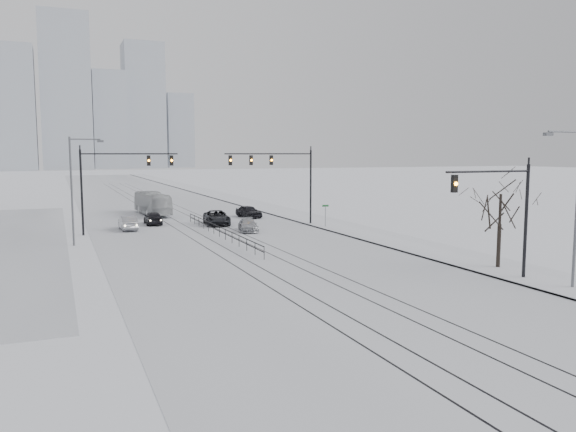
% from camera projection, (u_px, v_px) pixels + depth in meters
% --- Properties ---
extents(ground, '(500.00, 500.00, 0.00)m').
position_uv_depth(ground, '(409.00, 333.00, 23.89)').
color(ground, white).
rests_on(ground, ground).
extents(road, '(22.00, 260.00, 0.02)m').
position_uv_depth(road, '(162.00, 208.00, 79.01)').
color(road, silver).
rests_on(road, ground).
extents(sidewalk_east, '(5.00, 260.00, 0.16)m').
position_uv_depth(sidewalk_east, '(253.00, 204.00, 84.12)').
color(sidewalk_east, silver).
rests_on(sidewalk_east, ground).
extents(curb, '(0.10, 260.00, 0.12)m').
position_uv_depth(curb, '(237.00, 205.00, 83.20)').
color(curb, gray).
rests_on(curb, ground).
extents(tram_rails, '(5.30, 180.00, 0.01)m').
position_uv_depth(tram_rails, '(195.00, 224.00, 60.64)').
color(tram_rails, black).
rests_on(tram_rails, ground).
extents(skyline, '(96.00, 48.00, 72.00)m').
position_uv_depth(skyline, '(95.00, 106.00, 273.78)').
color(skyline, '#A7ADB7').
rests_on(skyline, ground).
extents(traffic_mast_near, '(6.10, 0.37, 7.00)m').
position_uv_depth(traffic_mast_near, '(506.00, 206.00, 32.98)').
color(traffic_mast_near, black).
rests_on(traffic_mast_near, ground).
extents(traffic_mast_ne, '(9.60, 0.37, 8.00)m').
position_uv_depth(traffic_mast_ne, '(282.00, 172.00, 58.49)').
color(traffic_mast_ne, black).
rests_on(traffic_mast_ne, ground).
extents(traffic_mast_nw, '(9.10, 0.37, 8.00)m').
position_uv_depth(traffic_mast_nw, '(114.00, 175.00, 53.11)').
color(traffic_mast_nw, black).
rests_on(traffic_mast_nw, ground).
extents(street_light_east, '(2.73, 0.25, 9.00)m').
position_uv_depth(street_light_east, '(573.00, 198.00, 30.88)').
color(street_light_east, '#595B60').
rests_on(street_light_east, ground).
extents(street_light_west, '(2.73, 0.25, 9.00)m').
position_uv_depth(street_light_west, '(75.00, 183.00, 46.25)').
color(street_light_west, '#595B60').
rests_on(street_light_west, ground).
extents(bare_tree, '(4.40, 4.40, 6.10)m').
position_uv_depth(bare_tree, '(501.00, 202.00, 36.67)').
color(bare_tree, black).
rests_on(bare_tree, ground).
extents(median_fence, '(0.06, 24.00, 1.00)m').
position_uv_depth(median_fence, '(219.00, 231.00, 51.39)').
color(median_fence, black).
rests_on(median_fence, ground).
extents(street_sign, '(0.70, 0.06, 2.40)m').
position_uv_depth(street_sign, '(325.00, 212.00, 57.59)').
color(street_sign, '#595B60').
rests_on(street_sign, ground).
extents(sedan_sb_inner, '(1.81, 4.24, 1.43)m').
position_uv_depth(sedan_sb_inner, '(153.00, 218.00, 60.38)').
color(sedan_sb_inner, black).
rests_on(sedan_sb_inner, ground).
extents(sedan_sb_outer, '(1.57, 4.33, 1.42)m').
position_uv_depth(sedan_sb_outer, '(128.00, 223.00, 56.09)').
color(sedan_sb_outer, '#9E9FA5').
rests_on(sedan_sb_outer, ground).
extents(sedan_nb_front, '(3.32, 5.79, 1.52)m').
position_uv_depth(sedan_nb_front, '(217.00, 218.00, 60.20)').
color(sedan_nb_front, black).
rests_on(sedan_nb_front, ground).
extents(sedan_nb_right, '(2.53, 4.48, 1.22)m').
position_uv_depth(sedan_nb_right, '(248.00, 225.00, 55.12)').
color(sedan_nb_right, '#AAACB2').
rests_on(sedan_nb_right, ground).
extents(sedan_nb_far, '(2.51, 4.49, 1.44)m').
position_uv_depth(sedan_nb_far, '(249.00, 212.00, 66.95)').
color(sedan_nb_far, black).
rests_on(sedan_nb_far, ground).
extents(box_truck, '(3.16, 10.31, 2.83)m').
position_uv_depth(box_truck, '(152.00, 204.00, 69.80)').
color(box_truck, '#B9BCBD').
rests_on(box_truck, ground).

